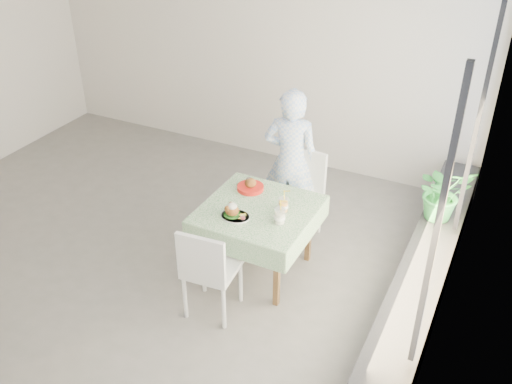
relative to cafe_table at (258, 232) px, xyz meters
The scene contains 14 objects.
floor 1.32m from the cafe_table, behind, with size 6.00×6.00×0.00m, color #64615F.
wall_back 2.83m from the cafe_table, 117.52° to the left, with size 6.00×0.02×2.80m, color silver.
wall_right 2.01m from the cafe_table, ahead, with size 0.02×5.00×2.80m, color silver.
window_pane 2.11m from the cafe_table, ahead, with size 0.01×4.80×2.18m, color #D1E0F9.
window_ledge 1.59m from the cafe_table, ahead, with size 0.40×4.80×0.50m, color black.
cafe_table is the anchor object (origin of this frame).
chair_far 0.77m from the cafe_table, 82.82° to the left, with size 0.52×0.52×0.97m.
chair_near 0.74m from the cafe_table, 99.44° to the right, with size 0.48×0.48×0.94m.
diner 0.95m from the cafe_table, 92.72° to the left, with size 0.60×0.39×1.63m, color #98BCF4.
main_dish 0.43m from the cafe_table, 121.13° to the right, with size 0.28×0.28×0.14m.
juice_cup_orange 0.42m from the cafe_table, 14.36° to the left, with size 0.10×0.10×0.28m.
juice_cup_lemonade 0.47m from the cafe_table, 25.50° to the right, with size 0.11×0.11×0.30m.
second_dish 0.48m from the cafe_table, 129.06° to the left, with size 0.27×0.27×0.13m.
potted_plant 1.85m from the cafe_table, 32.92° to the left, with size 0.52×0.45×0.58m, color #2A7F3A.
Camera 1 is at (3.22, -3.96, 3.68)m, focal length 40.00 mm.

